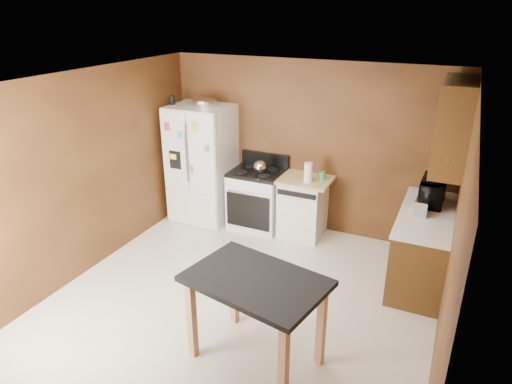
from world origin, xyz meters
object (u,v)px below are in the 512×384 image
Objects in this scene: green_canister at (322,176)px; refrigerator at (202,164)px; kettle at (260,167)px; roasting_pan at (205,102)px; microwave at (433,192)px; gas_range at (257,198)px; toaster at (422,206)px; paper_towel at (308,173)px; island at (256,292)px; pen_cup at (172,100)px; dishwasher at (303,206)px.

refrigerator reaches higher than green_canister.
kettle reaches higher than green_canister.
roasting_pan is 0.20× the size of refrigerator.
microwave is 2.52m from gas_range.
toaster is 3.31m from refrigerator.
paper_towel reaches higher than kettle.
island is (-1.27, -2.46, -0.27)m from microwave.
pen_cup is at bearing 177.32° from toaster.
dishwasher is at bearing 1.94° from gas_range.
microwave is at bearing -0.26° from pen_cup.
toaster reaches higher than island.
refrigerator is (0.42, 0.08, -0.96)m from pen_cup.
paper_towel is at bearing -2.81° from roasting_pan.
kettle is at bearing 89.92° from microwave.
kettle is 0.21× the size of dishwasher.
green_canister is at bearing 10.05° from kettle.
pen_cup is at bearing -174.17° from gas_range.
microwave reaches higher than kettle.
island is (2.09, -2.55, -0.13)m from refrigerator.
toaster is at bearing 169.64° from microwave.
dishwasher is at bearing 86.15° from microwave.
pen_cup is 1.13× the size of green_canister.
pen_cup is (-0.48, -0.13, 0.02)m from roasting_pan.
dishwasher is 0.65× the size of island.
green_canister is (2.29, 0.23, -0.92)m from pen_cup.
roasting_pan is 0.40× the size of dishwasher.
refrigerator is (-0.98, 0.01, -0.09)m from kettle.
toaster is 0.18× the size of island.
roasting_pan is at bearing -179.85° from gas_range.
roasting_pan is 3.47m from island.
refrigerator is (-0.06, -0.06, -0.94)m from roasting_pan.
kettle is at bearing 2.85° from pen_cup.
paper_towel is at bearing 1.39° from pen_cup.
microwave is 3.36m from refrigerator.
microwave is 0.38× the size of island.
pen_cup is 0.66× the size of kettle.
island is (0.22, -2.70, -0.17)m from green_canister.
green_canister is at bearing 82.72° from microwave.
roasting_pan is 3.24× the size of green_canister.
refrigerator reaches higher than kettle.
refrigerator reaches higher than island.
dishwasher is (2.05, 0.16, -1.41)m from pen_cup.
pen_cup reaches higher than roasting_pan.
microwave is at bearing -2.42° from paper_towel.
green_canister reaches higher than dishwasher.
kettle is 0.54m from gas_range.
refrigerator is 1.31× the size of island.
roasting_pan is at bearing 89.40° from microwave.
roasting_pan is 3.37m from toaster.
roasting_pan is 0.50m from pen_cup.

